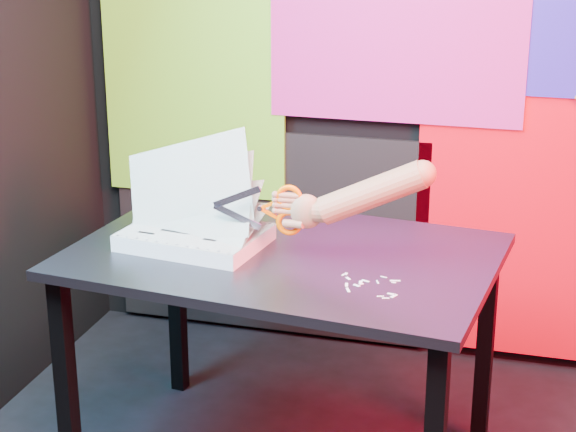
% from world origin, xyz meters
% --- Properties ---
extents(room, '(3.01, 3.01, 2.71)m').
position_xyz_m(room, '(0.00, 0.00, 1.35)').
color(room, black).
rests_on(room, ground).
extents(backdrop, '(2.88, 0.05, 2.08)m').
position_xyz_m(backdrop, '(0.06, 1.46, 0.96)').
color(backdrop, red).
rests_on(backdrop, ground).
extents(work_table, '(1.32, 0.95, 0.75)m').
position_xyz_m(work_table, '(-0.41, 0.52, 0.66)').
color(work_table, black).
rests_on(work_table, ground).
extents(printout_stack, '(0.48, 0.35, 0.38)m').
position_xyz_m(printout_stack, '(-0.69, 0.51, 0.78)').
color(printout_stack, silver).
rests_on(printout_stack, work_table).
extents(scissors, '(0.27, 0.03, 0.15)m').
position_xyz_m(scissors, '(-0.40, 0.47, 0.90)').
color(scissors, silver).
rests_on(scissors, printout_stack).
extents(hand_forearm, '(0.45, 0.10, 0.22)m').
position_xyz_m(hand_forearm, '(-0.18, 0.49, 0.96)').
color(hand_forearm, '#A45F52').
rests_on(hand_forearm, work_table).
extents(paper_clippings, '(0.18, 0.16, 0.00)m').
position_xyz_m(paper_clippings, '(-0.12, 0.33, 0.75)').
color(paper_clippings, white).
rests_on(paper_clippings, work_table).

